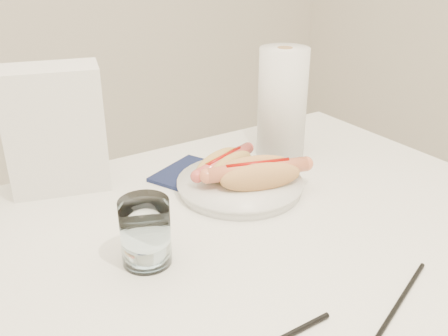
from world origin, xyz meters
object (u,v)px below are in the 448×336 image
table (214,269)px  plate (240,186)px  water_glass (145,232)px  hotdog_left (224,165)px  hotdog_right (258,174)px  napkin_box (56,129)px  paper_towel_roll (282,103)px

table → plate: size_ratio=5.05×
plate → water_glass: 0.28m
hotdog_left → hotdog_right: bearing=-91.1°
table → hotdog_left: (0.13, 0.17, 0.10)m
hotdog_left → water_glass: (-0.25, -0.16, 0.01)m
napkin_box → table: bearing=-49.9°
napkin_box → hotdog_right: bearing=-22.8°
plate → paper_towel_roll: bearing=29.4°
hotdog_left → water_glass: water_glass is taller
water_glass → hotdog_left: bearing=33.5°
table → water_glass: bearing=178.9°
water_glass → napkin_box: (-0.03, 0.33, 0.07)m
table → plate: bearing=41.7°
plate → paper_towel_roll: 0.24m
table → hotdog_right: bearing=30.0°
water_glass → napkin_box: 0.34m
plate → hotdog_right: bearing=-58.7°
hotdog_left → napkin_box: (-0.28, 0.17, 0.08)m
table → napkin_box: napkin_box is taller
water_glass → paper_towel_roll: 0.49m
table → hotdog_left: bearing=52.4°
water_glass → paper_towel_roll: paper_towel_roll is taller
water_glass → hotdog_right: bearing=17.6°
hotdog_left → water_glass: bearing=-167.3°
table → water_glass: 0.16m
water_glass → napkin_box: napkin_box is taller
table → paper_towel_roll: bearing=35.1°
paper_towel_roll → hotdog_right: bearing=-140.6°
water_glass → napkin_box: bearing=95.4°
napkin_box → water_glass: bearing=-68.9°
table → water_glass: (-0.12, 0.00, 0.11)m
hotdog_right → paper_towel_roll: size_ratio=0.82×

